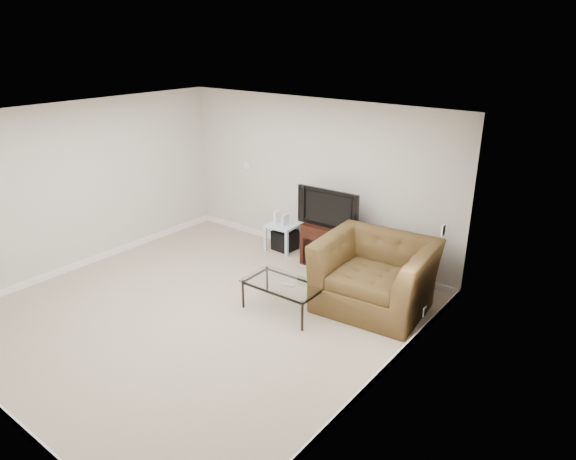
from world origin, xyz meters
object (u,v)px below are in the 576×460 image
Objects in this scene: television at (331,207)px; side_table at (283,237)px; coffee_table at (283,297)px; recliner at (376,264)px; subwoofer at (285,240)px; tv_stand at (331,244)px.

side_table is (-0.95, 0.03, -0.73)m from television.
coffee_table is at bearing -51.37° from side_table.
television reaches higher than recliner.
recliner is (1.18, -0.72, -0.34)m from television.
television is at bearing 101.56° from coffee_table.
television is 1.43m from recliner.
side_table is 1.38× the size of subwoofer.
television is 0.93× the size of coffee_table.
recliner is (2.11, -0.78, 0.46)m from subwoofer.
television is 0.67× the size of recliner.
tv_stand is 0.78× the size of coffee_table.
subwoofer is at bearing 154.09° from recliner.
side_table is (-0.95, 0.00, -0.11)m from tv_stand.
coffee_table is at bearing -52.32° from subwoofer.
recliner is at bearing -20.26° from subwoofer.
recliner is 1.27m from coffee_table.
tv_stand is 0.83× the size of television.
subwoofer is at bearing 175.15° from tv_stand.
side_table reaches higher than subwoofer.
subwoofer is (-0.92, 0.02, -0.17)m from tv_stand.
recliner is 1.39× the size of coffee_table.
tv_stand is 1.62m from coffee_table.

